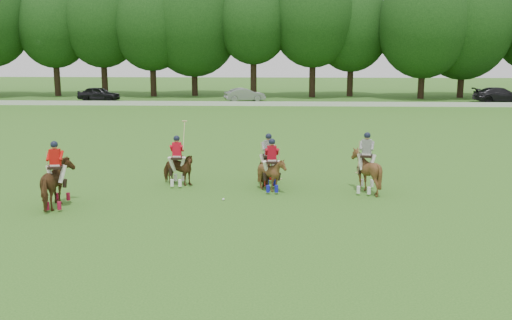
{
  "coord_description": "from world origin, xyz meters",
  "views": [
    {
      "loc": [
        2.95,
        -17.09,
        5.65
      ],
      "look_at": [
        2.06,
        4.2,
        1.4
      ],
      "focal_mm": 40.0,
      "sensor_mm": 36.0,
      "label": 1
    }
  ],
  "objects_px": {
    "polo_stripe_a": "(268,167)",
    "car_mid": "(245,95)",
    "polo_red_b": "(177,168)",
    "polo_ball": "(223,199)",
    "car_left": "(99,94)",
    "polo_red_c": "(272,173)",
    "polo_red_a": "(57,183)",
    "car_right": "(500,95)",
    "polo_stripe_b": "(366,171)"
  },
  "relations": [
    {
      "from": "polo_stripe_a",
      "to": "car_mid",
      "type": "bearing_deg",
      "value": 95.04
    },
    {
      "from": "polo_red_b",
      "to": "polo_ball",
      "type": "relative_size",
      "value": 29.16
    },
    {
      "from": "car_left",
      "to": "polo_red_c",
      "type": "relative_size",
      "value": 2.07
    },
    {
      "from": "polo_red_c",
      "to": "polo_stripe_a",
      "type": "relative_size",
      "value": 0.98
    },
    {
      "from": "polo_red_a",
      "to": "polo_red_b",
      "type": "xyz_separation_m",
      "value": [
        3.71,
        3.41,
        -0.15
      ]
    },
    {
      "from": "polo_red_c",
      "to": "car_right",
      "type": "bearing_deg",
      "value": 58.65
    },
    {
      "from": "car_right",
      "to": "polo_stripe_b",
      "type": "bearing_deg",
      "value": 153.51
    },
    {
      "from": "car_right",
      "to": "polo_red_c",
      "type": "relative_size",
      "value": 2.52
    },
    {
      "from": "polo_red_b",
      "to": "polo_ball",
      "type": "height_order",
      "value": "polo_red_b"
    },
    {
      "from": "car_right",
      "to": "polo_red_b",
      "type": "bearing_deg",
      "value": 144.5
    },
    {
      "from": "polo_red_c",
      "to": "polo_red_b",
      "type": "bearing_deg",
      "value": 168.47
    },
    {
      "from": "car_mid",
      "to": "polo_ball",
      "type": "distance_m",
      "value": 39.12
    },
    {
      "from": "car_left",
      "to": "polo_stripe_a",
      "type": "relative_size",
      "value": 2.04
    },
    {
      "from": "polo_ball",
      "to": "polo_stripe_a",
      "type": "bearing_deg",
      "value": 57.5
    },
    {
      "from": "car_mid",
      "to": "car_right",
      "type": "bearing_deg",
      "value": -108.12
    },
    {
      "from": "polo_red_a",
      "to": "polo_stripe_b",
      "type": "bearing_deg",
      "value": 13.15
    },
    {
      "from": "car_left",
      "to": "polo_red_b",
      "type": "bearing_deg",
      "value": -152.44
    },
    {
      "from": "polo_red_a",
      "to": "polo_ball",
      "type": "bearing_deg",
      "value": 10.87
    },
    {
      "from": "polo_stripe_b",
      "to": "polo_ball",
      "type": "distance_m",
      "value": 5.75
    },
    {
      "from": "polo_red_a",
      "to": "polo_stripe_a",
      "type": "distance_m",
      "value": 8.32
    },
    {
      "from": "car_mid",
      "to": "car_right",
      "type": "relative_size",
      "value": 0.79
    },
    {
      "from": "car_mid",
      "to": "polo_red_b",
      "type": "height_order",
      "value": "polo_red_b"
    },
    {
      "from": "car_right",
      "to": "car_mid",
      "type": "bearing_deg",
      "value": 90.58
    },
    {
      "from": "car_right",
      "to": "polo_red_a",
      "type": "height_order",
      "value": "polo_red_a"
    },
    {
      "from": "car_right",
      "to": "polo_red_c",
      "type": "xyz_separation_m",
      "value": [
        -22.9,
        -37.58,
        -0.03
      ]
    },
    {
      "from": "car_right",
      "to": "car_left",
      "type": "bearing_deg",
      "value": 90.58
    },
    {
      "from": "polo_red_a",
      "to": "polo_stripe_a",
      "type": "bearing_deg",
      "value": 26.24
    },
    {
      "from": "polo_stripe_b",
      "to": "polo_ball",
      "type": "bearing_deg",
      "value": -164.47
    },
    {
      "from": "car_mid",
      "to": "polo_red_a",
      "type": "bearing_deg",
      "value": 155.85
    },
    {
      "from": "polo_stripe_a",
      "to": "polo_ball",
      "type": "distance_m",
      "value": 3.12
    },
    {
      "from": "car_right",
      "to": "polo_red_b",
      "type": "relative_size",
      "value": 2.03
    },
    {
      "from": "polo_red_c",
      "to": "polo_red_a",
      "type": "bearing_deg",
      "value": -161.04
    },
    {
      "from": "polo_stripe_b",
      "to": "polo_red_c",
      "type": "bearing_deg",
      "value": -179.56
    },
    {
      "from": "car_mid",
      "to": "car_left",
      "type": "bearing_deg",
      "value": 71.88
    },
    {
      "from": "car_mid",
      "to": "polo_red_a",
      "type": "xyz_separation_m",
      "value": [
        -4.24,
        -40.2,
        0.18
      ]
    },
    {
      "from": "polo_red_a",
      "to": "polo_red_b",
      "type": "height_order",
      "value": "polo_red_b"
    },
    {
      "from": "polo_red_a",
      "to": "car_mid",
      "type": "bearing_deg",
      "value": 83.98
    },
    {
      "from": "polo_red_b",
      "to": "polo_stripe_a",
      "type": "distance_m",
      "value": 3.76
    },
    {
      "from": "car_mid",
      "to": "polo_red_a",
      "type": "relative_size",
      "value": 1.76
    },
    {
      "from": "car_mid",
      "to": "polo_stripe_b",
      "type": "bearing_deg",
      "value": 172.55
    },
    {
      "from": "polo_red_c",
      "to": "polo_stripe_b",
      "type": "bearing_deg",
      "value": 0.44
    },
    {
      "from": "polo_red_b",
      "to": "polo_red_a",
      "type": "bearing_deg",
      "value": -137.39
    },
    {
      "from": "car_mid",
      "to": "car_right",
      "type": "distance_m",
      "value": 26.27
    },
    {
      "from": "car_mid",
      "to": "polo_red_c",
      "type": "bearing_deg",
      "value": 167.01
    },
    {
      "from": "car_left",
      "to": "polo_red_b",
      "type": "distance_m",
      "value": 39.69
    },
    {
      "from": "polo_red_c",
      "to": "polo_stripe_a",
      "type": "height_order",
      "value": "polo_stripe_a"
    },
    {
      "from": "polo_red_b",
      "to": "polo_stripe_b",
      "type": "distance_m",
      "value": 7.65
    },
    {
      "from": "car_mid",
      "to": "polo_stripe_a",
      "type": "height_order",
      "value": "polo_stripe_a"
    },
    {
      "from": "car_right",
      "to": "polo_stripe_a",
      "type": "relative_size",
      "value": 2.47
    },
    {
      "from": "polo_stripe_a",
      "to": "polo_stripe_b",
      "type": "relative_size",
      "value": 0.9
    }
  ]
}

